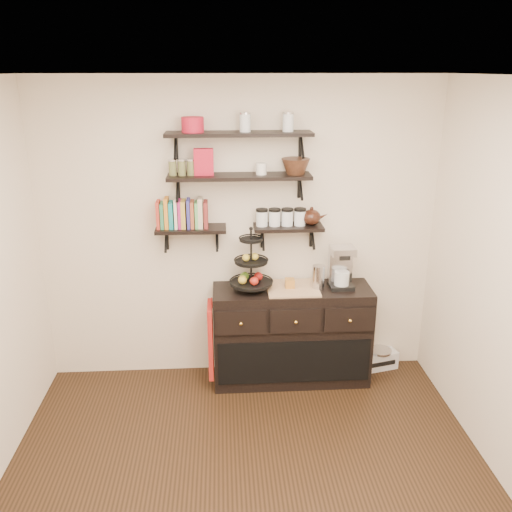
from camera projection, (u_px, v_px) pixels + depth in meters
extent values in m
plane|color=black|center=(251.00, 503.00, 3.61)|extent=(3.50, 3.50, 0.00)
cube|color=white|center=(249.00, 77.00, 2.72)|extent=(3.50, 3.50, 0.02)
cube|color=silver|center=(240.00, 233.00, 4.81)|extent=(3.50, 0.02, 2.70)
cube|color=black|center=(239.00, 134.00, 4.39)|extent=(1.20, 0.27, 0.03)
cube|color=black|center=(176.00, 147.00, 4.51)|extent=(0.02, 0.03, 0.20)
cube|color=black|center=(300.00, 146.00, 4.58)|extent=(0.02, 0.03, 0.20)
cube|color=black|center=(239.00, 177.00, 4.51)|extent=(1.20, 0.27, 0.03)
cube|color=black|center=(178.00, 188.00, 4.63)|extent=(0.02, 0.03, 0.20)
cube|color=black|center=(299.00, 186.00, 4.69)|extent=(0.02, 0.03, 0.20)
cube|color=black|center=(191.00, 229.00, 4.64)|extent=(0.60, 0.25, 0.03)
cube|color=black|center=(167.00, 238.00, 4.77)|extent=(0.02, 0.03, 0.20)
cube|color=black|center=(217.00, 237.00, 4.80)|extent=(0.03, 0.03, 0.20)
cube|color=black|center=(288.00, 227.00, 4.69)|extent=(0.60, 0.25, 0.03)
cube|color=black|center=(262.00, 237.00, 4.82)|extent=(0.03, 0.03, 0.20)
cube|color=black|center=(311.00, 236.00, 4.85)|extent=(0.02, 0.03, 0.20)
cube|color=#AF3124|center=(160.00, 216.00, 4.59)|extent=(0.02, 0.15, 0.20)
cube|color=#2F754C|center=(164.00, 214.00, 4.59)|extent=(0.03, 0.15, 0.24)
cube|color=orange|center=(168.00, 216.00, 4.59)|extent=(0.04, 0.15, 0.21)
cube|color=teal|center=(173.00, 213.00, 4.59)|extent=(0.03, 0.15, 0.25)
cube|color=beige|center=(177.00, 215.00, 4.60)|extent=(0.03, 0.15, 0.22)
cube|color=#A51F64|center=(181.00, 213.00, 4.59)|extent=(0.04, 0.15, 0.26)
cube|color=#B89436|center=(186.00, 214.00, 4.60)|extent=(0.03, 0.15, 0.23)
cube|color=navy|center=(190.00, 216.00, 4.61)|extent=(0.03, 0.15, 0.20)
cube|color=#9A472C|center=(195.00, 213.00, 4.60)|extent=(0.04, 0.15, 0.24)
cube|color=#58A45A|center=(200.00, 215.00, 4.61)|extent=(0.03, 0.15, 0.21)
cube|color=#C1AF93|center=(204.00, 213.00, 4.61)|extent=(0.03, 0.15, 0.25)
cube|color=maroon|center=(208.00, 214.00, 4.61)|extent=(0.02, 0.15, 0.22)
cylinder|color=silver|center=(262.00, 219.00, 4.66)|extent=(0.10, 0.10, 0.13)
cylinder|color=silver|center=(275.00, 218.00, 4.66)|extent=(0.10, 0.10, 0.13)
cylinder|color=silver|center=(287.00, 218.00, 4.67)|extent=(0.10, 0.10, 0.13)
cylinder|color=silver|center=(300.00, 218.00, 4.68)|extent=(0.10, 0.10, 0.13)
cube|color=black|center=(291.00, 335.00, 4.91)|extent=(1.40, 0.45, 0.90)
cube|color=tan|center=(293.00, 288.00, 4.76)|extent=(0.45, 0.41, 0.02)
sphere|color=gold|center=(241.00, 324.00, 4.56)|extent=(0.04, 0.04, 0.04)
sphere|color=gold|center=(296.00, 322.00, 4.59)|extent=(0.04, 0.04, 0.04)
sphere|color=gold|center=(350.00, 321.00, 4.62)|extent=(0.04, 0.04, 0.04)
cylinder|color=black|center=(251.00, 261.00, 4.65)|extent=(0.02, 0.02, 0.55)
cylinder|color=black|center=(251.00, 283.00, 4.72)|extent=(0.37, 0.37, 0.01)
cylinder|color=black|center=(251.00, 262.00, 4.66)|extent=(0.29, 0.29, 0.02)
cylinder|color=black|center=(251.00, 240.00, 4.59)|extent=(0.20, 0.20, 0.02)
sphere|color=#B21914|center=(258.00, 276.00, 4.75)|extent=(0.08, 0.08, 0.08)
sphere|color=gold|center=(246.00, 258.00, 4.64)|extent=(0.07, 0.07, 0.07)
cube|color=#A96C27|center=(290.00, 283.00, 4.75)|extent=(0.08, 0.08, 0.08)
cube|color=black|center=(341.00, 286.00, 4.79)|extent=(0.21, 0.19, 0.04)
cube|color=silver|center=(340.00, 266.00, 4.80)|extent=(0.21, 0.08, 0.32)
cube|color=silver|center=(343.00, 251.00, 4.68)|extent=(0.21, 0.19, 0.07)
cylinder|color=silver|center=(342.00, 278.00, 4.74)|extent=(0.14, 0.14, 0.12)
cylinder|color=silver|center=(318.00, 278.00, 4.73)|extent=(0.11, 0.11, 0.22)
cube|color=maroon|center=(211.00, 340.00, 4.77)|extent=(0.04, 0.29, 0.67)
cube|color=silver|center=(380.00, 359.00, 5.21)|extent=(0.35, 0.24, 0.17)
cylinder|color=silver|center=(380.00, 351.00, 5.18)|extent=(0.26, 0.26, 0.02)
cube|color=black|center=(382.00, 364.00, 5.13)|extent=(0.27, 0.08, 0.04)
cube|color=#B5142B|center=(204.00, 162.00, 4.45)|extent=(0.16, 0.06, 0.22)
cylinder|color=white|center=(261.00, 169.00, 4.50)|extent=(0.09, 0.09, 0.10)
cylinder|color=#B5142B|center=(193.00, 125.00, 4.35)|extent=(0.18, 0.18, 0.12)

